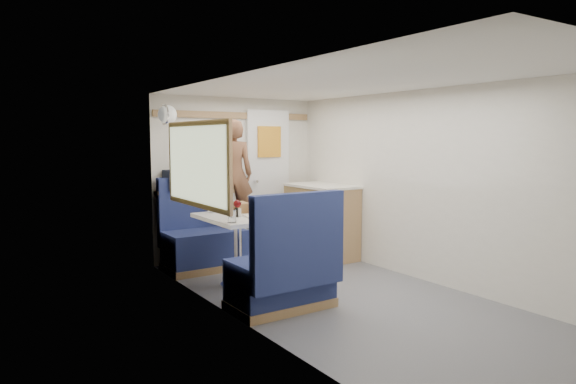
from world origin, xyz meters
TOP-DOWN VIEW (x-y plane):
  - floor at (0.00, 0.00)m, footprint 4.50×4.50m
  - ceiling at (0.00, 0.00)m, footprint 4.50×4.50m
  - wall_back at (0.00, 2.25)m, footprint 2.20×0.02m
  - wall_left at (-1.10, 0.00)m, footprint 0.02×4.50m
  - wall_right at (1.10, 0.00)m, footprint 0.02×4.50m
  - oak_trim_low at (0.00, 2.23)m, footprint 2.15×0.02m
  - oak_trim_high at (0.00, 2.23)m, footprint 2.15×0.02m
  - side_window at (-1.08, 1.00)m, footprint 0.04×1.30m
  - rear_door at (0.45, 2.22)m, footprint 0.62×0.12m
  - dinette_table at (-0.65, 1.00)m, footprint 0.62×0.92m
  - bench_far at (-0.65, 1.86)m, footprint 0.90×0.59m
  - bench_near at (-0.65, 0.14)m, footprint 0.90×0.59m
  - ledge at (-0.65, 2.12)m, footprint 0.90×0.14m
  - dome_light at (-1.04, 1.85)m, footprint 0.20×0.20m
  - galley_counter at (0.82, 1.55)m, footprint 0.57×0.92m
  - person at (-0.26, 1.83)m, footprint 0.54×0.45m
  - duffel_bag at (-0.74, 2.12)m, footprint 0.48×0.24m
  - tray at (-0.51, 0.77)m, footprint 0.33×0.39m
  - orange_fruit at (-0.52, 0.87)m, footprint 0.07×0.07m
  - cheese_block at (-0.62, 0.69)m, footprint 0.11×0.08m
  - wine_glass at (-0.67, 0.95)m, footprint 0.08×0.08m
  - tumbler_left at (-0.88, 0.67)m, footprint 0.08×0.08m
  - tumbler_mid at (-0.77, 1.36)m, footprint 0.07×0.07m
  - tumbler_right at (-0.54, 1.18)m, footprint 0.07×0.07m
  - beer_glass at (-0.46, 1.04)m, footprint 0.07×0.07m
  - pepper_grinder at (-0.69, 0.95)m, footprint 0.03×0.03m
  - salt_grinder at (-0.66, 0.94)m, footprint 0.03×0.03m
  - bread_loaf at (-0.49, 1.24)m, footprint 0.17×0.26m

SIDE VIEW (x-z plane):
  - floor at x=0.00m, z-range 0.00..0.00m
  - bench_far at x=-0.65m, z-range -0.22..0.83m
  - bench_near at x=-0.65m, z-range -0.22..0.83m
  - galley_counter at x=0.82m, z-range 0.01..0.93m
  - dinette_table at x=-0.65m, z-range 0.21..0.93m
  - tray at x=-0.51m, z-range 0.72..0.74m
  - cheese_block at x=-0.62m, z-range 0.74..0.77m
  - salt_grinder at x=-0.66m, z-range 0.72..0.80m
  - pepper_grinder at x=-0.69m, z-range 0.72..0.81m
  - bread_loaf at x=-0.49m, z-range 0.72..0.82m
  - orange_fruit at x=-0.52m, z-range 0.74..0.81m
  - tumbler_mid at x=-0.77m, z-range 0.72..0.83m
  - beer_glass at x=-0.46m, z-range 0.72..0.83m
  - tumbler_right at x=-0.54m, z-range 0.72..0.83m
  - tumbler_left at x=-0.88m, z-range 0.72..0.84m
  - wine_glass at x=-0.67m, z-range 0.76..0.93m
  - oak_trim_low at x=0.00m, z-range 0.81..0.89m
  - ledge at x=-0.65m, z-range 0.86..0.90m
  - rear_door at x=0.45m, z-range 0.04..1.90m
  - wall_back at x=0.00m, z-range 0.00..2.00m
  - wall_left at x=-1.10m, z-range 0.00..2.00m
  - wall_right at x=1.10m, z-range 0.00..2.00m
  - duffel_bag at x=-0.74m, z-range 0.90..1.13m
  - person at x=-0.26m, z-range 0.45..1.71m
  - side_window at x=-1.08m, z-range 0.89..1.61m
  - dome_light at x=-1.04m, z-range 1.65..1.85m
  - oak_trim_high at x=0.00m, z-range 1.74..1.82m
  - ceiling at x=0.00m, z-range 2.00..2.00m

